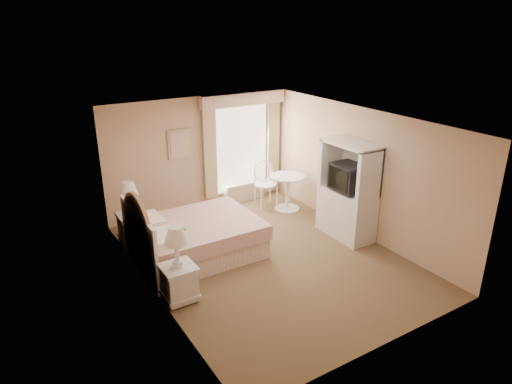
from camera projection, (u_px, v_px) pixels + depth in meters
room at (268, 193)px, 7.74m from camera, size 4.21×5.51×2.51m
window at (243, 144)px, 10.33m from camera, size 2.05×0.22×2.51m
framed_art at (180, 144)px, 9.56m from camera, size 0.52×0.04×0.62m
bed at (191, 238)px, 8.14m from camera, size 2.16×1.69×1.50m
nightstand_near at (178, 273)px, 6.83m from camera, size 0.50×0.50×1.21m
nightstand_far at (132, 220)px, 8.65m from camera, size 0.49×0.49×1.20m
round_table at (288, 187)px, 10.07m from camera, size 0.75×0.75×0.79m
cafe_chair at (265, 180)px, 10.29m from camera, size 0.57×0.57×1.02m
armoire at (348, 198)px, 8.77m from camera, size 0.57×1.14×1.90m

